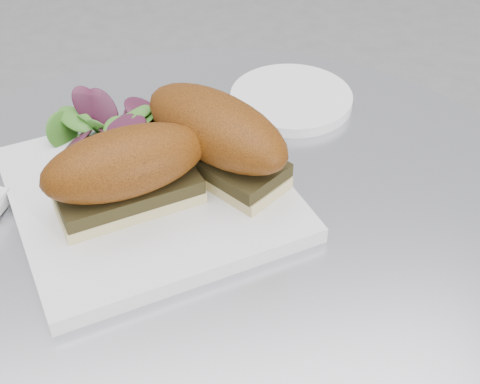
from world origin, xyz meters
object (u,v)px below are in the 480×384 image
Objects in this scene: saucer at (291,99)px; sandwich_left at (126,170)px; sandwich_right at (216,135)px; plate at (149,193)px.

sandwich_left is at bearing -141.04° from saucer.
sandwich_left reaches higher than saucer.
saucer is at bearing 25.43° from sandwich_left.
sandwich_left is 0.10m from sandwich_right.
sandwich_right reaches higher than saucer.
plate is 0.23m from saucer.
plate is at bearing -142.90° from saucer.
plate is 1.38× the size of sandwich_right.
sandwich_left and sandwich_right have the same top height.
plate is 1.54× the size of sandwich_left.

